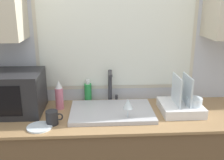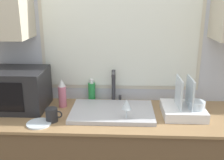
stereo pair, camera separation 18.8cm
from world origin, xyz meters
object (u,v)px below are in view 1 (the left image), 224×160
spray_bottle (59,95)px  wine_glass (128,104)px  soap_bottle (88,92)px  microwave (13,93)px  faucet (111,85)px  mug_near_sink (52,118)px  dish_rack (182,105)px

spray_bottle → wine_glass: (0.51, -0.25, 0.02)m
spray_bottle → soap_bottle: size_ratio=1.20×
spray_bottle → microwave: bearing=-172.6°
faucet → mug_near_sink: bearing=-138.4°
wine_glass → faucet: bearing=105.8°
faucet → wine_glass: bearing=-74.2°
microwave → dish_rack: microwave is taller
mug_near_sink → wine_glass: 0.54m
dish_rack → mug_near_sink: bearing=-171.3°
soap_bottle → mug_near_sink: 0.47m
faucet → microwave: 0.77m
soap_bottle → mug_near_sink: (-0.24, -0.41, -0.04)m
microwave → mug_near_sink: microwave is taller
faucet → dish_rack: (0.54, -0.23, -0.10)m
microwave → wine_glass: 0.88m
microwave → faucet: bearing=11.4°
dish_rack → spray_bottle: dish_rack is taller
dish_rack → soap_bottle: 0.77m
faucet → microwave: size_ratio=0.63×
faucet → wine_glass: faucet is taller
faucet → soap_bottle: 0.21m
wine_glass → spray_bottle: bearing=153.6°
microwave → spray_bottle: bearing=7.4°
microwave → wine_glass: bearing=-13.9°
soap_bottle → wine_glass: size_ratio=1.12×
faucet → mug_near_sink: size_ratio=2.33×
dish_rack → soap_bottle: bearing=160.4°
spray_bottle → mug_near_sink: (-0.02, -0.27, -0.06)m
spray_bottle → wine_glass: 0.57m
microwave → soap_bottle: bearing=17.8°
microwave → mug_near_sink: bearing=-34.9°
spray_bottle → mug_near_sink: bearing=-93.3°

